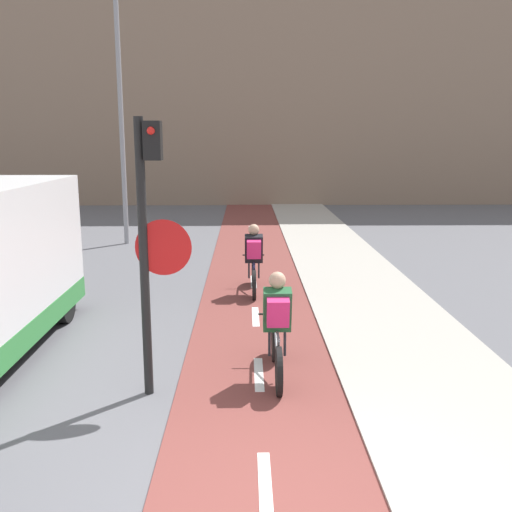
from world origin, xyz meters
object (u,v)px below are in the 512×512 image
traffic_light_pole (150,229)px  street_lamp_far (120,86)px  cyclist_near (277,328)px  cyclist_far (254,260)px

traffic_light_pole → street_lamp_far: size_ratio=0.44×
traffic_light_pole → cyclist_near: bearing=15.4°
traffic_light_pole → cyclist_near: traffic_light_pole is taller
cyclist_near → cyclist_far: 4.21m
traffic_light_pole → cyclist_far: 5.00m
traffic_light_pole → street_lamp_far: bearing=103.4°
cyclist_near → traffic_light_pole: bearing=-164.6°
cyclist_far → traffic_light_pole: bearing=-105.6°
traffic_light_pole → street_lamp_far: (-2.45, 10.32, 2.50)m
cyclist_far → cyclist_near: bearing=-86.7°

